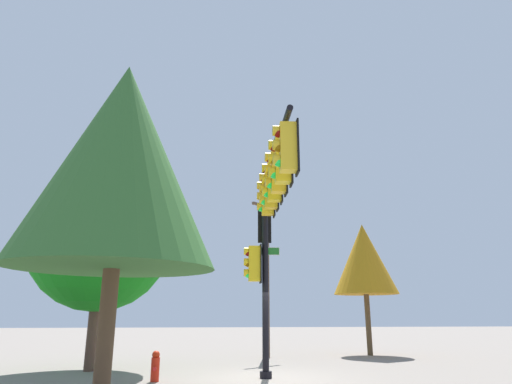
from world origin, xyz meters
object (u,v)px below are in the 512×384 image
at_px(fire_hydrant, 155,366).
at_px(tree_mid, 121,162).
at_px(tree_near, 364,259).
at_px(tree_far, 101,240).
at_px(signal_pole_assembly, 269,206).
at_px(utility_pole, 266,269).

height_order(fire_hydrant, tree_mid, tree_mid).
distance_m(tree_near, tree_far, 12.60).
relative_size(signal_pole_assembly, tree_mid, 0.90).
xyz_separation_m(tree_near, tree_mid, (11.72, -9.79, 0.56)).
height_order(signal_pole_assembly, tree_near, signal_pole_assembly).
xyz_separation_m(utility_pole, tree_far, (4.37, -6.66, 0.53)).
height_order(utility_pole, fire_hydrant, utility_pole).
bearing_deg(utility_pole, fire_hydrant, -30.55).
distance_m(utility_pole, tree_mid, 12.31).
relative_size(tree_near, tree_mid, 0.84).
bearing_deg(tree_far, tree_near, 112.44).
relative_size(signal_pole_assembly, tree_near, 1.07).
xyz_separation_m(utility_pole, tree_mid, (11.28, -4.80, 1.18)).
distance_m(signal_pole_assembly, utility_pole, 8.80).
bearing_deg(tree_far, signal_pole_assembly, 52.12).
xyz_separation_m(signal_pole_assembly, tree_mid, (2.59, -3.70, 0.28)).
xyz_separation_m(signal_pole_assembly, tree_near, (-9.12, 6.09, -0.28)).
xyz_separation_m(tree_mid, tree_far, (-6.91, -1.85, -0.65)).
distance_m(signal_pole_assembly, tree_mid, 4.52).
xyz_separation_m(fire_hydrant, tree_near, (-7.55, 9.18, 4.11)).
bearing_deg(utility_pole, tree_near, 95.06).
bearing_deg(tree_far, utility_pole, 123.26).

